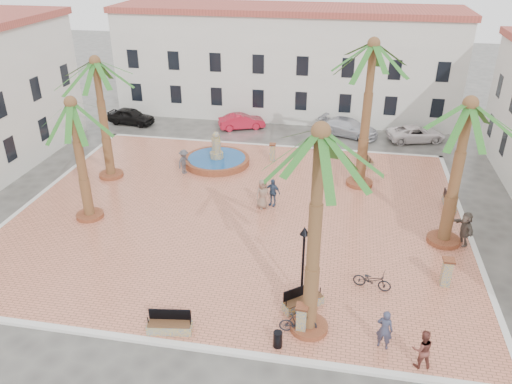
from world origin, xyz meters
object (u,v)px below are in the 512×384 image
(bollard_se, at_px, (302,319))
(cyclist_a, at_px, (385,329))
(bollard_n, at_px, (273,152))
(litter_bin, at_px, (278,339))
(fountain, at_px, (217,159))
(bicycle_a, at_px, (372,280))
(palm_sw, at_px, (73,117))
(lamppost_s, at_px, (304,251))
(car_black, at_px, (131,116))
(pedestrian_fountain_b, at_px, (273,192))
(bench_ne, at_px, (365,160))
(bicycle_b, at_px, (298,323))
(cyclist_b, at_px, (422,349))
(car_white, at_px, (416,134))
(palm_e, at_px, (467,122))
(palm_s, at_px, (319,156))
(lamppost_e, at_px, (457,167))
(bench_e, at_px, (449,203))
(car_red, at_px, (242,121))
(bench_s, at_px, (170,326))
(pedestrian_north, at_px, (184,162))
(bench_se, at_px, (303,302))
(pedestrian_east, at_px, (465,228))
(palm_nw, at_px, (97,75))
(pedestrian_fountain_a, at_px, (263,194))
(car_silver, at_px, (349,127))
(palm_ne, at_px, (372,61))

(bollard_se, xyz_separation_m, cyclist_a, (3.27, -0.19, 0.17))
(bollard_n, distance_m, litter_bin, 18.66)
(fountain, relative_size, bicycle_a, 2.68)
(palm_sw, xyz_separation_m, cyclist_a, (16.41, -7.53, -5.18))
(lamppost_s, xyz_separation_m, car_black, (-17.30, 21.39, -1.98))
(pedestrian_fountain_b, bearing_deg, bench_ne, 71.89)
(bicycle_b, xyz_separation_m, car_black, (-17.38, 23.59, 0.09))
(palm_sw, bearing_deg, cyclist_b, -24.96)
(car_white, bearing_deg, palm_e, 163.52)
(fountain, xyz_separation_m, palm_s, (8.08, -15.92, 7.49))
(bench_ne, xyz_separation_m, cyclist_b, (1.86, -19.17, 0.54))
(lamppost_e, relative_size, bollard_n, 2.88)
(litter_bin, bearing_deg, palm_sw, 146.08)
(bench_e, bearing_deg, car_red, 50.47)
(cyclist_b, relative_size, pedestrian_fountain_b, 0.95)
(bollard_n, height_order, bicycle_b, bollard_n)
(bench_s, height_order, pedestrian_north, pedestrian_north)
(palm_s, distance_m, cyclist_b, 8.32)
(fountain, height_order, bench_se, fountain)
(pedestrian_east, bearing_deg, bench_se, -69.91)
(bollard_n, relative_size, cyclist_b, 0.79)
(bollard_se, bearing_deg, bench_ne, 81.37)
(pedestrian_east, bearing_deg, palm_nw, -121.80)
(lamppost_s, xyz_separation_m, pedestrian_fountain_a, (-3.18, 8.04, -1.62))
(bench_e, bearing_deg, bicycle_a, 149.86)
(palm_s, bearing_deg, fountain, 116.91)
(bench_e, xyz_separation_m, bicycle_a, (-4.76, -8.88, 0.20))
(pedestrian_fountain_b, bearing_deg, bench_e, 27.90)
(car_silver, bearing_deg, bench_ne, -146.90)
(bicycle_a, distance_m, pedestrian_north, 16.40)
(bollard_n, bearing_deg, palm_s, -76.23)
(palm_ne, bearing_deg, bench_ne, 83.47)
(palm_ne, bearing_deg, palm_sw, -154.90)
(palm_s, distance_m, bollard_se, 7.10)
(bench_ne, xyz_separation_m, litter_bin, (-3.61, -19.17, 0.07))
(bench_ne, distance_m, car_red, 12.01)
(bicycle_a, bearing_deg, bench_ne, 12.30)
(pedestrian_east, distance_m, car_white, 15.65)
(lamppost_e, distance_m, litter_bin, 16.16)
(bollard_se, bearing_deg, palm_ne, 80.85)
(palm_e, height_order, palm_ne, palm_ne)
(car_black, bearing_deg, lamppost_e, -105.67)
(cyclist_b, xyz_separation_m, car_silver, (-3.20, 25.07, -0.27))
(lamppost_e, distance_m, bicycle_b, 14.95)
(palm_sw, distance_m, litter_bin, 15.89)
(lamppost_s, bearing_deg, palm_nw, 143.25)
(car_silver, bearing_deg, bollard_n, 161.65)
(palm_ne, xyz_separation_m, pedestrian_fountain_a, (-5.76, -4.31, -7.21))
(bicycle_a, height_order, pedestrian_north, pedestrian_north)
(lamppost_s, relative_size, litter_bin, 5.22)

